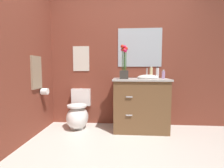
% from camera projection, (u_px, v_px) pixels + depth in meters
% --- Properties ---
extents(ground_plane, '(9.29, 9.29, 0.00)m').
position_uv_depth(ground_plane, '(122.00, 166.00, 1.84)').
color(ground_plane, beige).
extents(wall_back, '(4.34, 0.05, 2.50)m').
position_uv_depth(wall_back, '(135.00, 59.00, 3.15)').
color(wall_back, brown).
rests_on(wall_back, ground_plane).
extents(wall_left, '(0.05, 3.99, 2.50)m').
position_uv_depth(wall_left, '(18.00, 55.00, 2.26)').
color(wall_left, brown).
rests_on(wall_left, ground_plane).
extents(toilet, '(0.38, 0.59, 0.69)m').
position_uv_depth(toilet, '(78.00, 114.00, 3.02)').
color(toilet, white).
rests_on(toilet, ground_plane).
extents(vanity_cabinet, '(0.94, 0.56, 1.07)m').
position_uv_depth(vanity_cabinet, '(141.00, 104.00, 2.89)').
color(vanity_cabinet, brown).
rests_on(vanity_cabinet, ground_plane).
extents(flower_vase, '(0.14, 0.14, 0.56)m').
position_uv_depth(flower_vase, '(124.00, 66.00, 2.76)').
color(flower_vase, '#38332D').
rests_on(flower_vase, vanity_cabinet).
extents(soap_bottle, '(0.05, 0.05, 0.21)m').
position_uv_depth(soap_bottle, '(151.00, 73.00, 2.88)').
color(soap_bottle, beige).
rests_on(soap_bottle, vanity_cabinet).
extents(lotion_bottle, '(0.05, 0.05, 0.15)m').
position_uv_depth(lotion_bottle, '(163.00, 75.00, 2.83)').
color(lotion_bottle, '#B28CBF').
rests_on(lotion_bottle, vanity_cabinet).
extents(hand_wash_bottle, '(0.05, 0.05, 0.21)m').
position_uv_depth(hand_wash_bottle, '(157.00, 73.00, 2.92)').
color(hand_wash_bottle, white).
rests_on(hand_wash_bottle, vanity_cabinet).
extents(wall_poster, '(0.31, 0.01, 0.47)m').
position_uv_depth(wall_poster, '(81.00, 59.00, 3.20)').
color(wall_poster, silver).
extents(wall_mirror, '(0.80, 0.01, 0.70)m').
position_uv_depth(wall_mirror, '(140.00, 48.00, 3.10)').
color(wall_mirror, '#B2BCC6').
extents(hanging_towel, '(0.03, 0.28, 0.52)m').
position_uv_depth(hanging_towel, '(36.00, 73.00, 2.66)').
color(hanging_towel, gray).
extents(toilet_paper_roll, '(0.11, 0.11, 0.11)m').
position_uv_depth(toilet_paper_roll, '(45.00, 91.00, 2.83)').
color(toilet_paper_roll, white).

